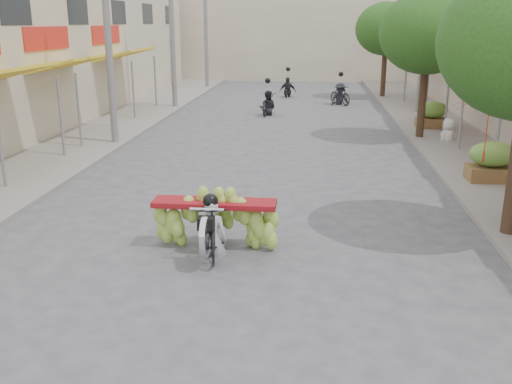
# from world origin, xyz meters

# --- Properties ---
(ground) EXTENTS (120.00, 120.00, 0.00)m
(ground) POSITION_xyz_m (0.00, 0.00, 0.00)
(ground) COLOR #57565C
(ground) RESTS_ON ground
(sidewalk_left) EXTENTS (4.00, 60.00, 0.12)m
(sidewalk_left) POSITION_xyz_m (-7.00, 15.00, 0.06)
(sidewalk_left) COLOR gray
(sidewalk_left) RESTS_ON ground
(sidewalk_right) EXTENTS (4.00, 60.00, 0.12)m
(sidewalk_right) POSITION_xyz_m (7.00, 15.00, 0.06)
(sidewalk_right) COLOR gray
(sidewalk_right) RESTS_ON ground
(far_building) EXTENTS (20.00, 6.00, 7.00)m
(far_building) POSITION_xyz_m (0.00, 38.00, 3.50)
(far_building) COLOR beige
(far_building) RESTS_ON ground
(utility_pole_mid) EXTENTS (0.60, 0.24, 8.00)m
(utility_pole_mid) POSITION_xyz_m (-5.40, 12.00, 4.03)
(utility_pole_mid) COLOR slate
(utility_pole_mid) RESTS_ON ground
(utility_pole_far) EXTENTS (0.60, 0.24, 8.00)m
(utility_pole_far) POSITION_xyz_m (-5.40, 21.00, 4.03)
(utility_pole_far) COLOR slate
(utility_pole_far) RESTS_ON ground
(utility_pole_back) EXTENTS (0.60, 0.24, 8.00)m
(utility_pole_back) POSITION_xyz_m (-5.40, 30.00, 4.03)
(utility_pole_back) COLOR slate
(utility_pole_back) RESTS_ON ground
(street_tree_mid) EXTENTS (3.40, 3.40, 5.25)m
(street_tree_mid) POSITION_xyz_m (5.40, 14.00, 3.78)
(street_tree_mid) COLOR #3A2719
(street_tree_mid) RESTS_ON ground
(street_tree_far) EXTENTS (3.40, 3.40, 5.25)m
(street_tree_far) POSITION_xyz_m (5.40, 26.00, 3.78)
(street_tree_far) COLOR #3A2719
(street_tree_far) RESTS_ON ground
(produce_crate_mid) EXTENTS (1.20, 0.88, 1.16)m
(produce_crate_mid) POSITION_xyz_m (6.20, 8.00, 0.71)
(produce_crate_mid) COLOR brown
(produce_crate_mid) RESTS_ON ground
(produce_crate_far) EXTENTS (1.20, 0.88, 1.16)m
(produce_crate_far) POSITION_xyz_m (6.20, 16.00, 0.71)
(produce_crate_far) COLOR brown
(produce_crate_far) RESTS_ON ground
(banana_motorbike) EXTENTS (2.32, 1.91, 1.98)m
(banana_motorbike) POSITION_xyz_m (-0.33, 2.75, 0.67)
(banana_motorbike) COLOR black
(banana_motorbike) RESTS_ON ground
(market_umbrella) EXTENTS (2.01, 2.01, 1.68)m
(market_umbrella) POSITION_xyz_m (5.79, 7.32, 2.44)
(market_umbrella) COLOR red
(market_umbrella) RESTS_ON ground
(pedestrian) EXTENTS (0.88, 0.81, 1.54)m
(pedestrian) POSITION_xyz_m (6.29, 13.47, 0.89)
(pedestrian) COLOR white
(pedestrian) RESTS_ON ground
(bg_motorbike_a) EXTENTS (0.89, 1.80, 1.95)m
(bg_motorbike_a) POSITION_xyz_m (-0.60, 19.25, 0.73)
(bg_motorbike_a) COLOR black
(bg_motorbike_a) RESTS_ON ground
(bg_motorbike_b) EXTENTS (1.36, 1.72, 1.95)m
(bg_motorbike_b) POSITION_xyz_m (2.89, 23.05, 0.84)
(bg_motorbike_b) COLOR black
(bg_motorbike_b) RESTS_ON ground
(bg_motorbike_c) EXTENTS (1.02, 1.46, 1.95)m
(bg_motorbike_c) POSITION_xyz_m (0.03, 26.09, 0.84)
(bg_motorbike_c) COLOR black
(bg_motorbike_c) RESTS_ON ground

